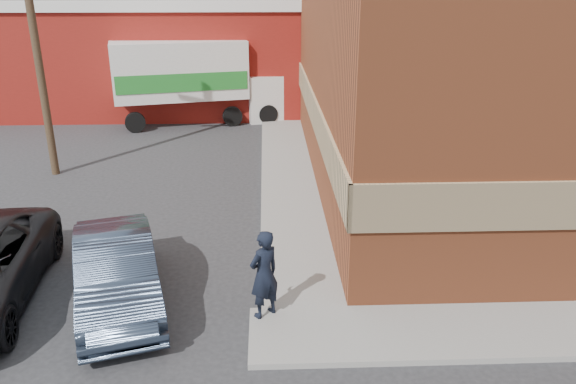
# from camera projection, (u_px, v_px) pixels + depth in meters

# --- Properties ---
(ground) EXTENTS (90.00, 90.00, 0.00)m
(ground) POSITION_uv_depth(u_px,v_px,m) (275.00, 312.00, 11.52)
(ground) COLOR #28282B
(ground) RESTS_ON ground
(brick_building) EXTENTS (14.25, 18.25, 9.36)m
(brick_building) POSITION_uv_depth(u_px,v_px,m) (525.00, 34.00, 18.54)
(brick_building) COLOR brown
(brick_building) RESTS_ON ground
(sidewalk_west) EXTENTS (1.80, 18.00, 0.12)m
(sidewalk_west) POSITION_uv_depth(u_px,v_px,m) (287.00, 169.00, 19.91)
(sidewalk_west) COLOR gray
(sidewalk_west) RESTS_ON ground
(warehouse) EXTENTS (16.30, 8.30, 5.60)m
(warehouse) POSITION_uv_depth(u_px,v_px,m) (151.00, 52.00, 28.94)
(warehouse) COLOR maroon
(warehouse) RESTS_ON ground
(utility_pole) EXTENTS (2.00, 0.26, 9.00)m
(utility_pole) POSITION_uv_depth(u_px,v_px,m) (34.00, 34.00, 17.93)
(utility_pole) COLOR #473423
(utility_pole) RESTS_ON ground
(man) EXTENTS (0.80, 0.76, 1.84)m
(man) POSITION_uv_depth(u_px,v_px,m) (264.00, 274.00, 10.90)
(man) COLOR black
(man) RESTS_ON sidewalk_south
(sedan) EXTENTS (2.77, 4.76, 1.48)m
(sedan) POSITION_uv_depth(u_px,v_px,m) (117.00, 272.00, 11.60)
(sedan) COLOR #2D394C
(sedan) RESTS_ON ground
(box_truck) EXTENTS (8.01, 3.98, 3.80)m
(box_truck) POSITION_uv_depth(u_px,v_px,m) (197.00, 76.00, 25.69)
(box_truck) COLOR white
(box_truck) RESTS_ON ground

